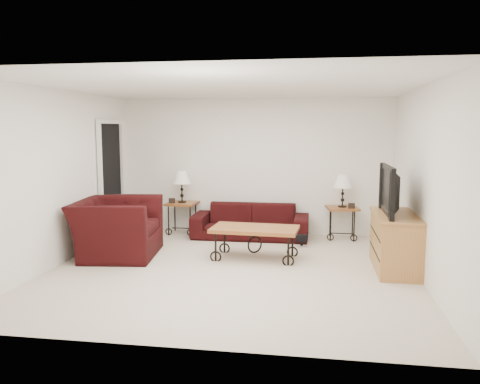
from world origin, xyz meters
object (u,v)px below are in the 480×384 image
object	(u,v)px
tv_stand	(395,242)
backpack	(302,235)
lamp_right	(343,191)
lamp_left	(182,187)
side_table_left	(182,218)
side_table_right	(342,223)
armchair	(117,228)
television	(396,190)
coffee_table	(255,243)
sofa	(250,221)

from	to	relation	value
tv_stand	backpack	distance (m)	1.78
lamp_right	lamp_left	bearing A→B (deg)	180.00
side_table_left	tv_stand	xyz separation A→B (m)	(3.56, -1.84, 0.10)
tv_stand	backpack	xyz separation A→B (m)	(-1.32, 1.18, -0.20)
side_table_right	armchair	bearing A→B (deg)	-153.46
side_table_left	backpack	world-z (taller)	side_table_left
lamp_right	backpack	world-z (taller)	lamp_right
side_table_left	lamp_right	world-z (taller)	lamp_right
tv_stand	backpack	world-z (taller)	tv_stand
side_table_right	television	distance (m)	2.11
backpack	side_table_right	bearing A→B (deg)	59.44
lamp_right	television	xyz separation A→B (m)	(0.62, -1.84, 0.25)
coffee_table	armchair	world-z (taller)	armchair
lamp_right	armchair	bearing A→B (deg)	-153.46
armchair	tv_stand	size ratio (longest dim) A/B	1.03
side_table_left	coffee_table	bearing A→B (deg)	-45.16
television	backpack	xyz separation A→B (m)	(-1.30, 1.18, -0.92)
side_table_left	television	xyz separation A→B (m)	(3.54, -1.84, 0.82)
side_table_right	lamp_left	xyz separation A→B (m)	(-2.92, 0.00, 0.59)
backpack	television	bearing A→B (deg)	-26.83
coffee_table	television	world-z (taller)	television
side_table_left	side_table_right	world-z (taller)	side_table_left
backpack	coffee_table	bearing A→B (deg)	-110.97
lamp_left	sofa	bearing A→B (deg)	-7.83
side_table_right	lamp_right	world-z (taller)	lamp_right
tv_stand	television	size ratio (longest dim) A/B	1.12
sofa	side_table_left	distance (m)	1.32
backpack	lamp_right	bearing A→B (deg)	59.44
sofa	side_table_right	distance (m)	1.63
side_table_left	armchair	size ratio (longest dim) A/B	0.44
sofa	tv_stand	world-z (taller)	tv_stand
sofa	side_table_left	world-z (taller)	sofa
sofa	television	bearing A→B (deg)	-36.61
tv_stand	television	distance (m)	0.73
sofa	lamp_right	size ratio (longest dim) A/B	3.58
side_table_right	armchair	world-z (taller)	armchair
side_table_left	coffee_table	size ratio (longest dim) A/B	0.46
side_table_left	lamp_right	xyz separation A→B (m)	(2.92, 0.00, 0.57)
side_table_right	lamp_right	xyz separation A→B (m)	(0.00, 0.00, 0.57)
sofa	armchair	bearing A→B (deg)	-140.06
coffee_table	side_table_right	bearing A→B (deg)	49.25
lamp_right	tv_stand	distance (m)	2.00
television	backpack	size ratio (longest dim) A/B	3.06
lamp_right	coffee_table	world-z (taller)	lamp_right
side_table_left	lamp_left	world-z (taller)	lamp_left
side_table_right	backpack	size ratio (longest dim) A/B	1.51
side_table_left	sofa	bearing A→B (deg)	-7.83
side_table_left	armchair	world-z (taller)	armchair
lamp_left	coffee_table	distance (m)	2.31
television	sofa	bearing A→B (deg)	-126.61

